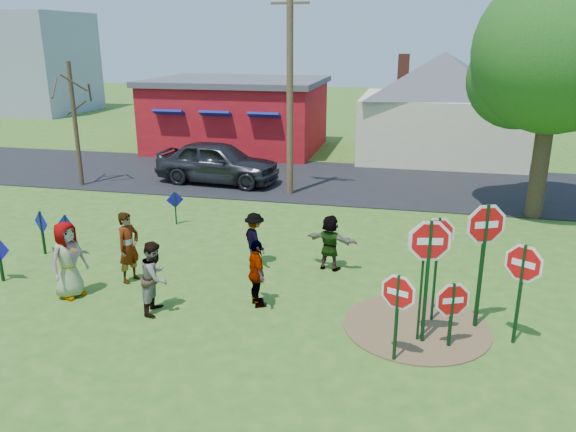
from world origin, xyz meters
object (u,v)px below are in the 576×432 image
(stop_sign_c, at_px, (424,256))
(leafy_tree, at_px, (559,61))
(person_a, at_px, (68,260))
(person_b, at_px, (129,247))
(stop_sign_a, at_px, (398,299))
(stop_sign_b, at_px, (438,243))
(utility_pole, at_px, (290,84))
(stop_sign_d, at_px, (485,235))
(suv, at_px, (218,162))

(stop_sign_c, xyz_separation_m, leafy_tree, (4.13, 9.57, 3.42))
(person_a, bearing_deg, person_b, -21.85)
(stop_sign_a, xyz_separation_m, stop_sign_b, (0.76, 1.85, 0.53))
(stop_sign_a, relative_size, stop_sign_c, 0.72)
(person_a, bearing_deg, utility_pole, 1.17)
(stop_sign_b, distance_m, stop_sign_d, 0.97)
(leafy_tree, bearing_deg, person_b, -144.78)
(leafy_tree, bearing_deg, stop_sign_b, -113.90)
(suv, bearing_deg, person_a, -173.50)
(utility_pole, bearing_deg, person_b, -103.81)
(stop_sign_a, xyz_separation_m, stop_sign_c, (0.45, 0.89, 0.59))
(stop_sign_d, bearing_deg, leafy_tree, 49.03)
(person_b, height_order, suv, person_b)
(person_a, xyz_separation_m, person_b, (0.99, 1.16, -0.03))
(stop_sign_b, xyz_separation_m, person_a, (-8.62, -0.63, -0.90))
(leafy_tree, bearing_deg, stop_sign_a, -113.60)
(stop_sign_d, bearing_deg, suv, 109.29)
(person_a, relative_size, utility_pole, 0.23)
(stop_sign_c, relative_size, suv, 0.51)
(stop_sign_d, distance_m, utility_pole, 11.85)
(stop_sign_a, xyz_separation_m, stop_sign_d, (1.69, 1.76, 0.81))
(stop_sign_a, bearing_deg, person_b, -177.53)
(stop_sign_d, bearing_deg, person_b, 153.22)
(utility_pole, bearing_deg, leafy_tree, -6.61)
(stop_sign_c, relative_size, stop_sign_d, 0.91)
(stop_sign_a, bearing_deg, person_a, -167.27)
(suv, relative_size, leafy_tree, 0.64)
(stop_sign_c, height_order, leafy_tree, leafy_tree)
(stop_sign_a, height_order, stop_sign_c, stop_sign_c)
(person_b, bearing_deg, stop_sign_a, -92.72)
(stop_sign_a, relative_size, utility_pole, 0.24)
(suv, height_order, leafy_tree, leafy_tree)
(stop_sign_d, height_order, leafy_tree, leafy_tree)
(person_b, bearing_deg, person_a, 155.92)
(stop_sign_a, relative_size, leafy_tree, 0.24)
(stop_sign_a, height_order, stop_sign_b, stop_sign_b)
(stop_sign_b, relative_size, person_b, 1.37)
(stop_sign_b, relative_size, stop_sign_c, 0.94)
(stop_sign_d, relative_size, person_a, 1.55)
(stop_sign_d, distance_m, suv, 14.62)
(person_a, xyz_separation_m, utility_pole, (3.24, 10.31, 3.40))
(stop_sign_c, xyz_separation_m, stop_sign_d, (1.24, 0.87, 0.22))
(stop_sign_d, relative_size, leafy_tree, 0.36)
(stop_sign_b, relative_size, leafy_tree, 0.31)
(stop_sign_d, height_order, person_b, stop_sign_d)
(stop_sign_c, height_order, person_a, stop_sign_c)
(stop_sign_d, distance_m, person_b, 8.67)
(stop_sign_a, distance_m, leafy_tree, 12.11)
(stop_sign_d, xyz_separation_m, person_b, (-8.57, 0.62, -1.21))
(stop_sign_c, bearing_deg, person_b, 166.35)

